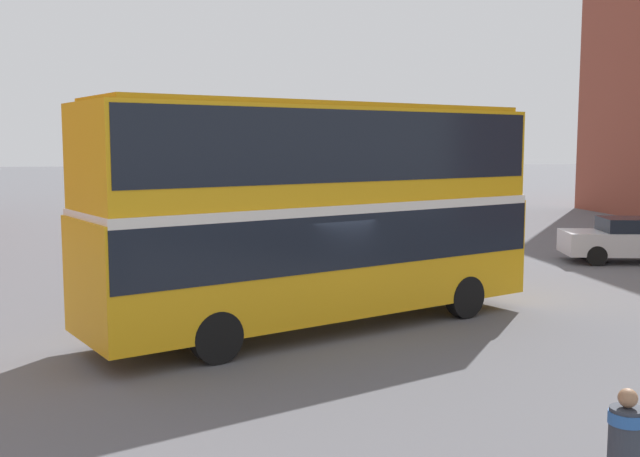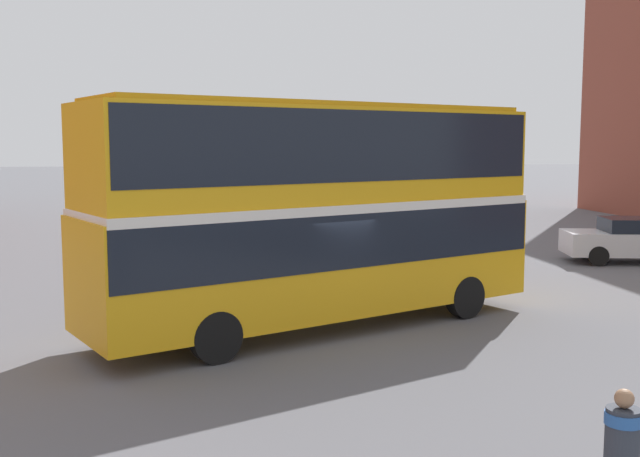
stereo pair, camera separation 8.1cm
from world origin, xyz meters
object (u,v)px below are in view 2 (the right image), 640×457
object	(u,v)px
parked_car_kerb_near	(217,220)
parked_car_kerb_far	(634,240)
pedestrian_foreground	(622,445)
double_decker_bus	(320,202)

from	to	relation	value
parked_car_kerb_near	parked_car_kerb_far	world-z (taller)	parked_car_kerb_near
parked_car_kerb_near	parked_car_kerb_far	bearing A→B (deg)	141.66
pedestrian_foreground	double_decker_bus	bearing A→B (deg)	-129.31
parked_car_kerb_far	double_decker_bus	bearing A→B (deg)	43.55
double_decker_bus	parked_car_kerb_far	bearing A→B (deg)	6.00
pedestrian_foreground	parked_car_kerb_near	xyz separation A→B (m)	(-3.81, 25.20, -0.14)
double_decker_bus	pedestrian_foreground	bearing A→B (deg)	-104.38
pedestrian_foreground	parked_car_kerb_near	bearing A→B (deg)	-131.83
double_decker_bus	parked_car_kerb_far	xyz separation A→B (m)	(12.03, 7.36, -2.02)
pedestrian_foreground	parked_car_kerb_near	world-z (taller)	parked_car_kerb_near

